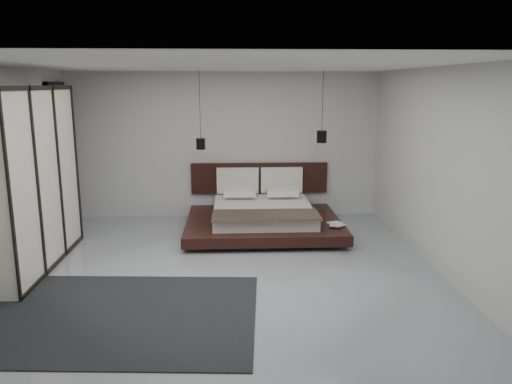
{
  "coord_description": "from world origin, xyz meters",
  "views": [
    {
      "loc": [
        0.14,
        -6.67,
        2.55
      ],
      "look_at": [
        0.54,
        1.2,
        0.85
      ],
      "focal_mm": 35.0,
      "sensor_mm": 36.0,
      "label": 1
    }
  ],
  "objects": [
    {
      "name": "floor",
      "position": [
        0.0,
        0.0,
        0.0
      ],
      "size": [
        6.0,
        6.0,
        0.0
      ],
      "primitive_type": "plane",
      "color": "gray",
      "rests_on": "ground"
    },
    {
      "name": "book_upper",
      "position": [
        1.77,
        1.24,
        0.29
      ],
      "size": [
        0.27,
        0.32,
        0.02
      ],
      "primitive_type": "imported",
      "rotation": [
        0.0,
        0.0,
        -0.26
      ],
      "color": "#99724C",
      "rests_on": "book_lower"
    },
    {
      "name": "rug",
      "position": [
        -1.2,
        -1.38,
        0.01
      ],
      "size": [
        3.34,
        2.5,
        0.01
      ],
      "primitive_type": "cube",
      "rotation": [
        0.0,
        0.0,
        -0.07
      ],
      "color": "black",
      "rests_on": "floor"
    },
    {
      "name": "wall_back",
      "position": [
        0.0,
        3.0,
        1.4
      ],
      "size": [
        6.0,
        0.0,
        6.0
      ],
      "primitive_type": "plane",
      "rotation": [
        1.57,
        0.0,
        0.0
      ],
      "color": "beige",
      "rests_on": "floor"
    },
    {
      "name": "wardrobe",
      "position": [
        -2.7,
        0.3,
        1.27
      ],
      "size": [
        0.61,
        2.59,
        2.54
      ],
      "color": "#EFE4D0",
      "rests_on": "floor"
    },
    {
      "name": "pendant_left",
      "position": [
        -0.4,
        2.32,
        1.52
      ],
      "size": [
        0.16,
        0.16,
        1.39
      ],
      "color": "black",
      "rests_on": "ceiling"
    },
    {
      "name": "ceiling",
      "position": [
        0.0,
        0.0,
        2.8
      ],
      "size": [
        6.0,
        6.0,
        0.0
      ],
      "primitive_type": "plane",
      "rotation": [
        3.14,
        0.0,
        0.0
      ],
      "color": "white",
      "rests_on": "wall_back"
    },
    {
      "name": "bed",
      "position": [
        0.69,
        1.91,
        0.28
      ],
      "size": [
        2.67,
        2.35,
        1.06
      ],
      "color": "black",
      "rests_on": "floor"
    },
    {
      "name": "book_lower",
      "position": [
        1.79,
        1.27,
        0.26
      ],
      "size": [
        0.32,
        0.36,
        0.03
      ],
      "primitive_type": "imported",
      "rotation": [
        0.0,
        0.0,
        0.35
      ],
      "color": "#99724C",
      "rests_on": "bed"
    },
    {
      "name": "pendant_right",
      "position": [
        1.79,
        2.32,
        1.63
      ],
      "size": [
        0.18,
        0.18,
        1.28
      ],
      "color": "black",
      "rests_on": "ceiling"
    },
    {
      "name": "wall_right",
      "position": [
        3.0,
        0.0,
        1.4
      ],
      "size": [
        0.0,
        6.0,
        6.0
      ],
      "primitive_type": "plane",
      "rotation": [
        1.57,
        0.0,
        -1.57
      ],
      "color": "beige",
      "rests_on": "floor"
    },
    {
      "name": "wall_front",
      "position": [
        0.0,
        -3.0,
        1.4
      ],
      "size": [
        6.0,
        0.0,
        6.0
      ],
      "primitive_type": "plane",
      "rotation": [
        -1.57,
        0.0,
        0.0
      ],
      "color": "beige",
      "rests_on": "floor"
    },
    {
      "name": "lattice_screen",
      "position": [
        -2.95,
        2.45,
        1.3
      ],
      "size": [
        0.05,
        0.9,
        2.6
      ],
      "primitive_type": "cube",
      "color": "black",
      "rests_on": "floor"
    }
  ]
}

